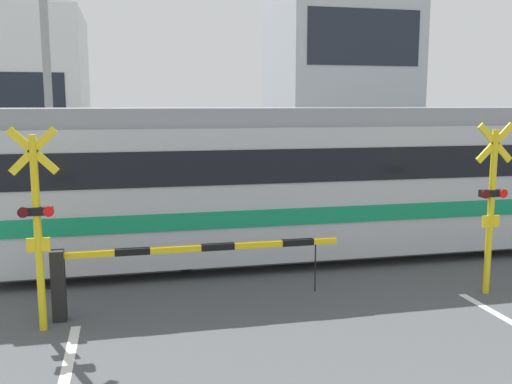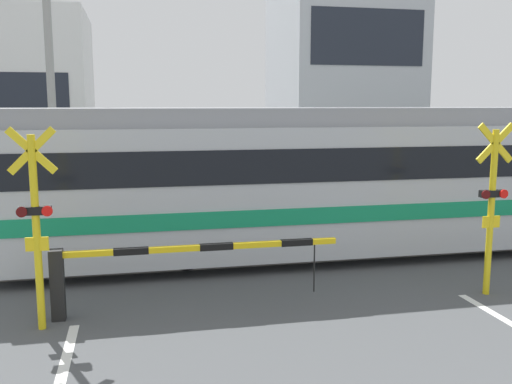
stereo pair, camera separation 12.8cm
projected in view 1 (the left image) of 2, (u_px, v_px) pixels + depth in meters
rail_track_near at (250, 264)px, 11.54m from camera, size 50.00×0.10×0.08m
rail_track_far at (237, 247)px, 12.92m from camera, size 50.00×0.10×0.08m
commuter_train at (449, 172)px, 13.04m from camera, size 19.77×2.93×3.17m
crossing_barrier_near at (143, 264)px, 8.81m from camera, size 4.52×0.20×1.09m
crossing_barrier_far at (305, 198)px, 15.03m from camera, size 4.52×0.20×1.09m
crossing_signal_left at (37, 221)px, 8.05m from camera, size 0.68×0.15×2.95m
crossing_signal_right at (491, 201)px, 9.67m from camera, size 0.68×0.15×2.95m
pedestrian at (221, 175)px, 18.06m from camera, size 0.38×0.23×1.78m
building_right_of_street at (338, 57)px, 23.92m from camera, size 5.32×5.45×10.38m
utility_pole_streetside at (46, 60)px, 15.42m from camera, size 0.22×0.22×8.87m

